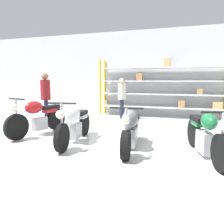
{
  "coord_description": "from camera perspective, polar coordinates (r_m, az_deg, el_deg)",
  "views": [
    {
      "loc": [
        1.73,
        -4.88,
        1.51
      ],
      "look_at": [
        0.0,
        0.4,
        0.7
      ],
      "focal_mm": 35.0,
      "sensor_mm": 36.0,
      "label": 1
    }
  ],
  "objects": [
    {
      "name": "ground_plane",
      "position": [
        5.39,
        -1.34,
        -7.97
      ],
      "size": [
        30.0,
        30.0,
        0.0
      ],
      "primitive_type": "plane",
      "color": "silver"
    },
    {
      "name": "back_wall",
      "position": [
        9.6,
        7.87,
        9.96
      ],
      "size": [
        30.0,
        0.08,
        3.6
      ],
      "color": "silver",
      "rests_on": "ground_plane"
    },
    {
      "name": "shelving_rack",
      "position": [
        9.11,
        12.67,
        6.19
      ],
      "size": [
        5.04,
        0.63,
        2.37
      ],
      "color": "yellow",
      "rests_on": "ground_plane"
    },
    {
      "name": "motorcycle_red",
      "position": [
        6.41,
        -18.82,
        -1.14
      ],
      "size": [
        0.7,
        2.03,
        1.06
      ],
      "rotation": [
        0.0,
        0.0,
        -1.78
      ],
      "color": "black",
      "rests_on": "ground_plane"
    },
    {
      "name": "motorcycle_white",
      "position": [
        5.35,
        -9.78,
        -2.73
      ],
      "size": [
        0.62,
        2.11,
        1.05
      ],
      "rotation": [
        0.0,
        0.0,
        -1.45
      ],
      "color": "black",
      "rests_on": "ground_plane"
    },
    {
      "name": "motorcycle_grey",
      "position": [
        4.83,
        4.87,
        -4.63
      ],
      "size": [
        0.64,
        1.96,
        1.01
      ],
      "rotation": [
        0.0,
        0.0,
        -1.47
      ],
      "color": "black",
      "rests_on": "ground_plane"
    },
    {
      "name": "motorcycle_green",
      "position": [
        4.68,
        23.29,
        -5.38
      ],
      "size": [
        0.84,
        2.02,
        1.01
      ],
      "rotation": [
        0.0,
        0.0,
        -1.31
      ],
      "color": "black",
      "rests_on": "ground_plane"
    },
    {
      "name": "person_browsing",
      "position": [
        8.5,
        2.61,
        4.36
      ],
      "size": [
        0.42,
        0.42,
        1.58
      ],
      "rotation": [
        0.0,
        0.0,
        3.55
      ],
      "color": "#1E2338",
      "rests_on": "ground_plane"
    },
    {
      "name": "person_near_rack",
      "position": [
        7.72,
        -16.95,
        4.46
      ],
      "size": [
        0.44,
        0.44,
        1.76
      ],
      "rotation": [
        0.0,
        0.0,
        3.72
      ],
      "color": "#1E2338",
      "rests_on": "ground_plane"
    },
    {
      "name": "traffic_cone",
      "position": [
        6.86,
        -24.39,
        -2.83
      ],
      "size": [
        0.32,
        0.32,
        0.55
      ],
      "color": "orange",
      "rests_on": "ground_plane"
    }
  ]
}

